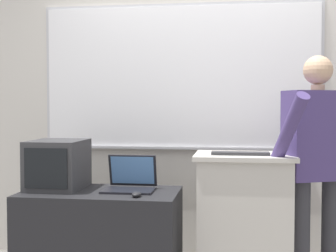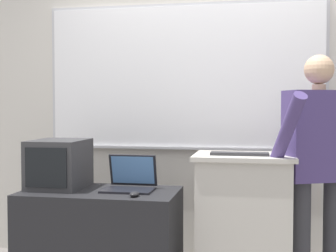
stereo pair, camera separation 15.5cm
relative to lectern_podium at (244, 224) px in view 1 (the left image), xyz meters
The scene contains 8 objects.
back_wall 1.23m from the lectern_podium, 115.32° to the left, with size 6.40×0.17×2.82m.
lectern_podium is the anchor object (origin of this frame).
side_desk 1.00m from the lectern_podium, behind, with size 1.08×0.58×0.71m.
person_presenter 0.67m from the lectern_podium, ahead, with size 0.61×0.66×1.64m.
laptop 0.84m from the lectern_podium, behind, with size 0.35×0.29×0.24m.
wireless_keyboard 0.50m from the lectern_podium, 114.50° to the right, with size 0.39×0.11×0.02m.
computer_mouse_by_laptop 0.80m from the lectern_podium, 156.31° to the right, with size 0.06×0.10×0.03m.
crt_monitor 1.37m from the lectern_podium, behind, with size 0.36×0.44×0.34m.
Camera 1 is at (0.26, -2.75, 1.30)m, focal length 50.00 mm.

